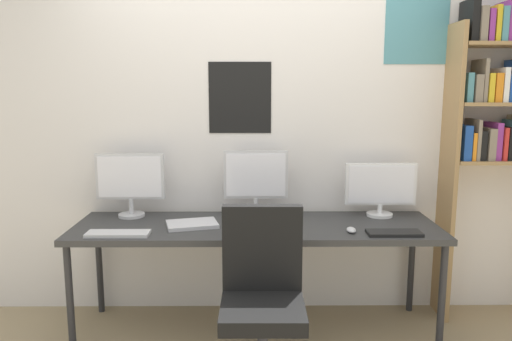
# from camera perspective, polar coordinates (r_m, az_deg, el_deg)

# --- Properties ---
(wall_back) EXTENTS (4.77, 0.11, 2.60)m
(wall_back) POSITION_cam_1_polar(r_m,az_deg,el_deg) (3.53, -0.02, 4.39)
(wall_back) COLOR silver
(wall_back) RESTS_ON ground_plane
(desk) EXTENTS (2.37, 0.68, 0.74)m
(desk) POSITION_cam_1_polar(r_m,az_deg,el_deg) (3.23, 0.01, -7.14)
(desk) COLOR #333333
(desk) RESTS_ON ground_plane
(bookshelf) EXTENTS (0.83, 0.28, 2.19)m
(bookshelf) POSITION_cam_1_polar(r_m,az_deg,el_deg) (3.75, 27.09, 5.42)
(bookshelf) COLOR #9E7A4C
(bookshelf) RESTS_ON ground_plane
(office_chair) EXTENTS (0.52, 0.52, 0.99)m
(office_chair) POSITION_cam_1_polar(r_m,az_deg,el_deg) (2.75, 0.75, -16.76)
(office_chair) COLOR #2D2D33
(office_chair) RESTS_ON ground_plane
(monitor_left) EXTENTS (0.47, 0.18, 0.44)m
(monitor_left) POSITION_cam_1_polar(r_m,az_deg,el_deg) (3.47, -14.45, -1.23)
(monitor_left) COLOR silver
(monitor_left) RESTS_ON desk
(monitor_center) EXTENTS (0.44, 0.18, 0.46)m
(monitor_center) POSITION_cam_1_polar(r_m,az_deg,el_deg) (3.36, -0.02, -1.09)
(monitor_center) COLOR silver
(monitor_center) RESTS_ON desk
(monitor_right) EXTENTS (0.49, 0.18, 0.37)m
(monitor_right) POSITION_cam_1_polar(r_m,az_deg,el_deg) (3.49, 14.32, -1.97)
(monitor_right) COLOR silver
(monitor_right) RESTS_ON desk
(keyboard_left) EXTENTS (0.38, 0.13, 0.02)m
(keyboard_left) POSITION_cam_1_polar(r_m,az_deg,el_deg) (3.10, -15.79, -7.09)
(keyboard_left) COLOR silver
(keyboard_left) RESTS_ON desk
(keyboard_center) EXTENTS (0.33, 0.13, 0.02)m
(keyboard_center) POSITION_cam_1_polar(r_m,az_deg,el_deg) (2.99, 0.04, -7.33)
(keyboard_center) COLOR black
(keyboard_center) RESTS_ON desk
(keyboard_right) EXTENTS (0.33, 0.13, 0.02)m
(keyboard_right) POSITION_cam_1_polar(r_m,az_deg,el_deg) (3.12, 15.80, -7.02)
(keyboard_right) COLOR black
(keyboard_right) RESTS_ON desk
(computer_mouse) EXTENTS (0.06, 0.10, 0.03)m
(computer_mouse) POSITION_cam_1_polar(r_m,az_deg,el_deg) (3.10, 11.05, -6.82)
(computer_mouse) COLOR silver
(computer_mouse) RESTS_ON desk
(laptop_closed) EXTENTS (0.36, 0.29, 0.02)m
(laptop_closed) POSITION_cam_1_polar(r_m,az_deg,el_deg) (3.21, -7.47, -6.22)
(laptop_closed) COLOR silver
(laptop_closed) RESTS_ON desk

